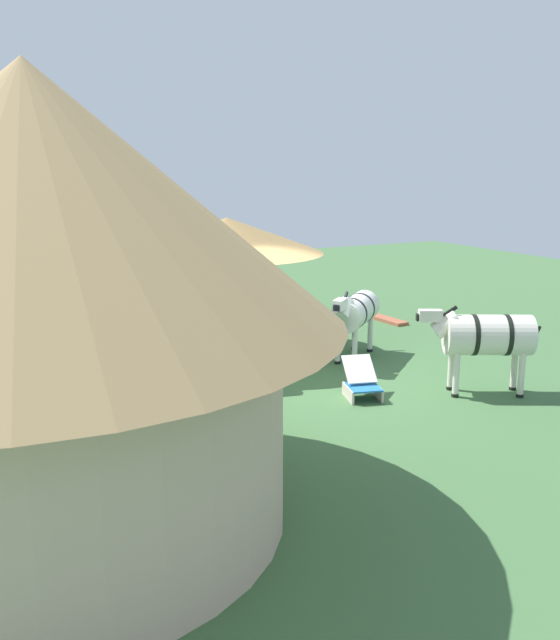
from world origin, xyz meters
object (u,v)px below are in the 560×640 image
object	(u,v)px
guest_beside_umbrella	(161,299)
zebra_by_umbrella	(485,336)
shade_umbrella	(227,235)
zebra_nearest_camera	(354,313)
patio_chair_east_end	(176,328)
patio_chair_near_lawn	(261,319)
patio_chair_near_hut	(253,340)
zebra_toward_hut	(208,339)
acacia_tree_right_background	(5,197)
patio_dining_table	(229,322)
thatched_hut	(39,280)
guest_behind_table	(153,310)
striped_lounge_chair	(362,383)

from	to	relation	value
guest_beside_umbrella	zebra_by_umbrella	bearing A→B (deg)	74.84
shade_umbrella	guest_beside_umbrella	distance (m)	2.39
shade_umbrella	zebra_nearest_camera	distance (m)	3.10
patio_chair_east_end	patio_chair_near_lawn	world-z (taller)	same
patio_chair_near_hut	patio_chair_near_lawn	xyz separation A→B (m)	(1.66, -0.97, 0.00)
zebra_toward_hut	acacia_tree_right_background	bearing A→B (deg)	50.90
patio_chair_east_end	patio_chair_near_hut	world-z (taller)	same
patio_dining_table	acacia_tree_right_background	size ratio (longest dim) A/B	0.34
patio_chair_near_hut	zebra_by_umbrella	distance (m)	4.48
guest_beside_umbrella	patio_chair_near_hut	bearing A→B (deg)	63.67
thatched_hut	patio_chair_near_lawn	size ratio (longest dim) A/B	7.15
patio_chair_near_hut	patio_chair_near_lawn	distance (m)	1.92
zebra_toward_hut	patio_chair_east_end	bearing A→B (deg)	5.71
patio_dining_table	patio_chair_near_hut	xyz separation A→B (m)	(-1.14, -0.05, -0.13)
patio_dining_table	patio_chair_near_lawn	world-z (taller)	patio_chair_near_lawn
guest_behind_table	zebra_nearest_camera	xyz separation A→B (m)	(-2.07, -3.65, -0.01)
shade_umbrella	acacia_tree_right_background	size ratio (longest dim) A/B	0.97
patio_chair_near_lawn	zebra_nearest_camera	size ratio (longest dim) A/B	0.50
patio_chair_near_lawn	zebra_nearest_camera	xyz separation A→B (m)	(-2.18, -1.09, 0.45)
zebra_toward_hut	acacia_tree_right_background	size ratio (longest dim) A/B	0.53
shade_umbrella	zebra_toward_hut	bearing A→B (deg)	149.04
shade_umbrella	zebra_toward_hut	world-z (taller)	shade_umbrella
patio_chair_east_end	zebra_nearest_camera	distance (m)	3.85
thatched_hut	patio_chair_near_hut	distance (m)	6.78
thatched_hut	striped_lounge_chair	bearing A→B (deg)	-70.62
thatched_hut	guest_beside_umbrella	xyz separation A→B (m)	(7.21, -3.49, -1.77)
patio_chair_east_end	striped_lounge_chair	size ratio (longest dim) A/B	0.99
patio_chair_near_lawn	zebra_by_umbrella	distance (m)	5.44
acacia_tree_right_background	guest_behind_table	bearing A→B (deg)	-109.02
patio_dining_table	striped_lounge_chair	xyz separation A→B (m)	(-3.77, -0.90, -0.39)
guest_beside_umbrella	zebra_nearest_camera	xyz separation A→B (m)	(-3.21, -3.12, -0.01)
patio_chair_near_hut	guest_beside_umbrella	distance (m)	2.93
guest_behind_table	acacia_tree_right_background	distance (m)	3.61
striped_lounge_chair	patio_dining_table	bearing A→B (deg)	-60.52
shade_umbrella	acacia_tree_right_background	bearing A→B (deg)	72.41
guest_behind_table	zebra_toward_hut	bearing A→B (deg)	-125.86
shade_umbrella	zebra_by_umbrella	bearing A→B (deg)	-147.65
zebra_toward_hut	guest_beside_umbrella	bearing A→B (deg)	7.22
patio_chair_near_lawn	acacia_tree_right_background	distance (m)	5.92
striped_lounge_chair	acacia_tree_right_background	bearing A→B (deg)	-29.18
zebra_toward_hut	acacia_tree_right_background	distance (m)	5.09
patio_dining_table	zebra_by_umbrella	bearing A→B (deg)	-147.65
patio_chair_east_end	patio_chair_near_hut	size ratio (longest dim) A/B	1.00
patio_dining_table	acacia_tree_right_background	bearing A→B (deg)	72.41
patio_dining_table	guest_behind_table	distance (m)	1.62
zebra_nearest_camera	zebra_toward_hut	xyz separation A→B (m)	(-0.53, 3.43, -0.04)
shade_umbrella	zebra_by_umbrella	world-z (taller)	shade_umbrella
patio_chair_near_lawn	guest_beside_umbrella	size ratio (longest dim) A/B	0.55
patio_chair_near_hut	patio_chair_near_lawn	size ratio (longest dim) A/B	1.00
shade_umbrella	patio_dining_table	xyz separation A→B (m)	(-0.00, 0.00, -1.86)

